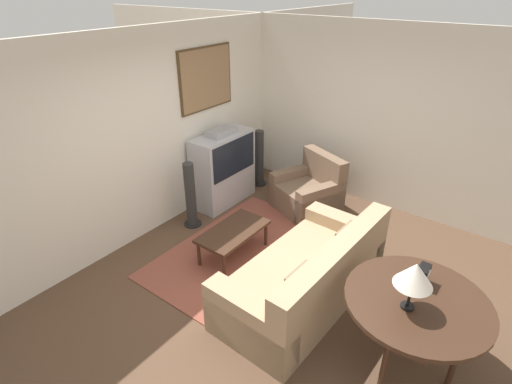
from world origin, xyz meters
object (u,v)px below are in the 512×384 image
at_px(table_lamp, 415,275).
at_px(speaker_tower_right, 259,160).
at_px(console_table, 417,306).
at_px(speaker_tower_left, 191,197).
at_px(mantel_clock, 423,275).
at_px(tv, 223,168).
at_px(coffee_table, 233,233).
at_px(couch, 307,277).
at_px(armchair, 308,192).

relative_size(table_lamp, speaker_tower_right, 0.47).
relative_size(console_table, speaker_tower_left, 1.26).
height_order(mantel_clock, speaker_tower_right, speaker_tower_right).
bearing_deg(tv, speaker_tower_left, -173.59).
height_order(coffee_table, mantel_clock, mantel_clock).
relative_size(table_lamp, speaker_tower_left, 0.47).
xyz_separation_m(mantel_clock, speaker_tower_right, (1.93, 3.22, -0.40)).
distance_m(couch, coffee_table, 1.17).
relative_size(tv, armchair, 1.10).
distance_m(tv, table_lamp, 3.67).
bearing_deg(couch, speaker_tower_left, -97.07).
relative_size(armchair, speaker_tower_left, 1.13).
bearing_deg(coffee_table, mantel_clock, -92.22).
bearing_deg(table_lamp, console_table, -19.60).
height_order(couch, speaker_tower_left, speaker_tower_left).
distance_m(armchair, speaker_tower_right, 1.15).
height_order(console_table, speaker_tower_right, speaker_tower_right).
height_order(couch, speaker_tower_right, speaker_tower_right).
distance_m(table_lamp, speaker_tower_left, 3.35).
xyz_separation_m(console_table, speaker_tower_right, (2.16, 3.27, -0.25)).
height_order(table_lamp, speaker_tower_right, table_lamp).
xyz_separation_m(couch, armchair, (1.74, 1.00, -0.02)).
distance_m(coffee_table, table_lamp, 2.44).
distance_m(tv, armchair, 1.37).
height_order(coffee_table, speaker_tower_right, speaker_tower_right).
bearing_deg(console_table, armchair, 48.38).
bearing_deg(mantel_clock, table_lamp, 179.86).
bearing_deg(console_table, table_lamp, 160.40).
xyz_separation_m(speaker_tower_left, speaker_tower_right, (1.63, 0.00, 0.00)).
height_order(armchair, table_lamp, table_lamp).
bearing_deg(mantel_clock, speaker_tower_left, 84.78).
height_order(coffee_table, table_lamp, table_lamp).
distance_m(armchair, coffee_table, 1.61).
bearing_deg(speaker_tower_left, couch, -99.44).
xyz_separation_m(couch, mantel_clock, (0.06, -1.11, 0.55)).
xyz_separation_m(armchair, mantel_clock, (-1.69, -2.11, 0.57)).
relative_size(tv, mantel_clock, 6.64).
xyz_separation_m(coffee_table, mantel_clock, (-0.09, -2.27, 0.52)).
bearing_deg(console_table, coffee_table, 82.24).
bearing_deg(speaker_tower_left, console_table, -99.08).
relative_size(coffee_table, speaker_tower_left, 0.97).
relative_size(coffee_table, table_lamp, 2.08).
bearing_deg(table_lamp, armchair, 45.65).
xyz_separation_m(armchair, speaker_tower_left, (-1.39, 1.11, 0.17)).
xyz_separation_m(couch, console_table, (-0.17, -1.16, 0.40)).
xyz_separation_m(armchair, console_table, (-1.92, -2.16, 0.42)).
xyz_separation_m(mantel_clock, speaker_tower_left, (0.29, 3.22, -0.40)).
relative_size(armchair, table_lamp, 2.43).
xyz_separation_m(couch, speaker_tower_left, (0.35, 2.11, 0.15)).
bearing_deg(couch, mantel_clock, 95.29).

